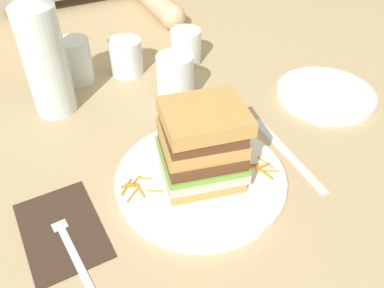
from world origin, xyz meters
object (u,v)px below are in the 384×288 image
(sandwich, at_px, (202,145))
(empty_tumbler_0, at_px, (186,47))
(water_bottle, at_px, (43,52))
(knife, at_px, (289,155))
(empty_tumbler_2, at_px, (76,61))
(juice_glass, at_px, (175,81))
(empty_tumbler_1, at_px, (128,56))
(fork, at_px, (67,240))
(napkin_dark, at_px, (62,230))
(side_plate, at_px, (325,94))
(main_plate, at_px, (201,179))

(sandwich, xyz_separation_m, empty_tumbler_0, (0.14, 0.34, -0.04))
(sandwich, distance_m, water_bottle, 0.33)
(knife, xyz_separation_m, empty_tumbler_2, (-0.25, 0.38, 0.04))
(juice_glass, xyz_separation_m, empty_tumbler_1, (-0.05, 0.13, -0.00))
(empty_tumbler_0, distance_m, empty_tumbler_2, 0.23)
(water_bottle, bearing_deg, fork, -99.96)
(napkin_dark, xyz_separation_m, water_bottle, (0.06, 0.29, 0.12))
(empty_tumbler_0, height_order, empty_tumbler_1, same)
(empty_tumbler_1, relative_size, side_plate, 0.39)
(empty_tumbler_0, bearing_deg, water_bottle, -170.00)
(empty_tumbler_2, relative_size, side_plate, 0.48)
(fork, relative_size, knife, 0.83)
(sandwich, height_order, empty_tumbler_1, sandwich)
(napkin_dark, xyz_separation_m, knife, (0.37, -0.01, 0.00))
(sandwich, bearing_deg, fork, -175.05)
(knife, relative_size, side_plate, 1.06)
(sandwich, xyz_separation_m, side_plate, (0.32, 0.10, -0.07))
(main_plate, bearing_deg, knife, -4.09)
(juice_glass, relative_size, empty_tumbler_0, 1.23)
(knife, bearing_deg, fork, -178.82)
(empty_tumbler_0, bearing_deg, side_plate, -52.89)
(juice_glass, bearing_deg, sandwich, -104.94)
(water_bottle, xyz_separation_m, side_plate, (0.48, -0.19, -0.11))
(empty_tumbler_2, bearing_deg, empty_tumbler_0, -6.72)
(side_plate, bearing_deg, knife, -146.66)
(main_plate, xyz_separation_m, empty_tumbler_0, (0.14, 0.34, 0.03))
(empty_tumbler_1, bearing_deg, side_plate, -39.77)
(juice_glass, distance_m, water_bottle, 0.24)
(empty_tumbler_0, relative_size, empty_tumbler_1, 1.01)
(sandwich, bearing_deg, empty_tumbler_0, 67.96)
(main_plate, height_order, sandwich, sandwich)
(fork, relative_size, side_plate, 0.88)
(juice_glass, height_order, empty_tumbler_1, juice_glass)
(sandwich, relative_size, empty_tumbler_0, 1.81)
(juice_glass, bearing_deg, water_bottle, 162.58)
(napkin_dark, relative_size, fork, 0.92)
(napkin_dark, relative_size, empty_tumbler_0, 2.05)
(main_plate, bearing_deg, empty_tumbler_0, 67.89)
(main_plate, bearing_deg, empty_tumbler_1, 88.02)
(juice_glass, bearing_deg, knife, -67.28)
(water_bottle, height_order, side_plate, water_bottle)
(main_plate, xyz_separation_m, side_plate, (0.33, 0.10, -0.00))
(napkin_dark, relative_size, side_plate, 0.81)
(napkin_dark, bearing_deg, juice_glass, 39.03)
(knife, relative_size, empty_tumbler_0, 2.69)
(water_bottle, bearing_deg, empty_tumbler_2, 50.97)
(empty_tumbler_0, distance_m, side_plate, 0.31)
(sandwich, bearing_deg, side_plate, 16.93)
(juice_glass, bearing_deg, side_plate, -25.40)
(fork, bearing_deg, side_plate, 12.35)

